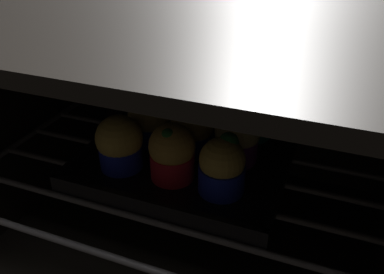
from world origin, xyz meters
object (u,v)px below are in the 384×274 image
object	(u,v)px
muffin_row2_col2	(253,115)
muffin_row0_col2	(222,166)
muffin_row1_col2	(237,136)
muffin_row1_col0	(150,120)
muffin_row0_col0	(120,144)
muffin_row0_col1	(174,153)
muffin_row2_col1	(206,109)
baking_tray	(192,153)
muffin_row2_col0	(166,100)
muffin_row1_col1	(190,129)

from	to	relation	value
muffin_row2_col2	muffin_row0_col2	bearing A→B (deg)	-91.26
muffin_row1_col2	muffin_row2_col2	world-z (taller)	muffin_row1_col2
muffin_row1_col0	muffin_row2_col2	bearing A→B (deg)	27.20
muffin_row0_col0	muffin_row0_col1	size ratio (longest dim) A/B	0.99
muffin_row0_col0	muffin_row2_col1	world-z (taller)	muffin_row2_col1
baking_tray	muffin_row0_col1	size ratio (longest dim) A/B	3.67
muffin_row2_col0	muffin_row2_col2	world-z (taller)	muffin_row2_col0
muffin_row1_col1	muffin_row2_col1	bearing A→B (deg)	89.32
muffin_row1_col0	muffin_row2_col0	distance (cm)	6.99
baking_tray	muffin_row2_col1	distance (cm)	7.82
muffin_row1_col1	muffin_row2_col1	xyz separation A→B (cm)	(0.08, 6.81, 0.13)
muffin_row0_col0	muffin_row1_col0	size ratio (longest dim) A/B	1.01
muffin_row1_col2	muffin_row2_col2	bearing A→B (deg)	86.33
muffin_row0_col2	muffin_row1_col0	xyz separation A→B (cm)	(-13.39, 7.45, 0.06)
baking_tray	muffin_row1_col1	xyz separation A→B (cm)	(-0.32, -0.07, 3.82)
muffin_row1_col1	muffin_row1_col2	world-z (taller)	muffin_row1_col2
baking_tray	muffin_row1_col0	bearing A→B (deg)	178.74
muffin_row2_col0	muffin_row1_col2	bearing A→B (deg)	-27.76
muffin_row0_col0	muffin_row2_col0	distance (cm)	14.37
muffin_row0_col1	muffin_row1_col0	bearing A→B (deg)	134.73
muffin_row0_col1	muffin_row2_col1	bearing A→B (deg)	92.36
muffin_row0_col1	muffin_row1_col0	xyz separation A→B (cm)	(-7.01, 7.07, -0.09)
muffin_row0_col1	muffin_row1_col1	bearing A→B (deg)	95.36
muffin_row0_col1	muffin_row1_col2	bearing A→B (deg)	47.52
muffin_row1_col0	muffin_row1_col1	world-z (taller)	muffin_row1_col0
baking_tray	muffin_row1_col2	world-z (taller)	muffin_row1_col2
muffin_row0_col0	muffin_row0_col1	xyz separation A→B (cm)	(7.67, 0.32, 0.14)
muffin_row2_col2	baking_tray	bearing A→B (deg)	-134.33
muffin_row2_col0	muffin_row1_col1	bearing A→B (deg)	-46.21
muffin_row0_col2	muffin_row2_col1	world-z (taller)	same
muffin_row0_col2	muffin_row1_col0	size ratio (longest dim) A/B	1.04
baking_tray	muffin_row2_col2	bearing A→B (deg)	45.67
muffin_row0_col1	muffin_row2_col2	bearing A→B (deg)	64.62
muffin_row1_col0	muffin_row1_col1	bearing A→B (deg)	-1.99
muffin_row0_col0	muffin_row0_col2	world-z (taller)	muffin_row0_col2
muffin_row0_col0	muffin_row2_col1	size ratio (longest dim) A/B	0.97
muffin_row0_col1	muffin_row0_col2	world-z (taller)	muffin_row0_col2
muffin_row0_col2	muffin_row2_col1	distance (cm)	15.67
baking_tray	muffin_row2_col2	size ratio (longest dim) A/B	3.74
baking_tray	muffin_row1_col1	distance (cm)	3.84
muffin_row0_col2	muffin_row1_col0	bearing A→B (deg)	150.89
baking_tray	muffin_row0_col0	bearing A→B (deg)	-135.37
muffin_row0_col0	muffin_row1_col1	distance (cm)	10.05
muffin_row0_col1	muffin_row2_col0	bearing A→B (deg)	118.22
baking_tray	muffin_row0_col2	distance (cm)	10.70
muffin_row0_col0	muffin_row0_col1	world-z (taller)	muffin_row0_col1
muffin_row0_col0	muffin_row1_col1	xyz separation A→B (cm)	(7.03, 7.18, -0.20)
muffin_row0_col1	muffin_row1_col2	size ratio (longest dim) A/B	0.98
muffin_row0_col0	muffin_row1_col2	size ratio (longest dim) A/B	0.97
muffin_row0_col2	muffin_row1_col1	bearing A→B (deg)	134.15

